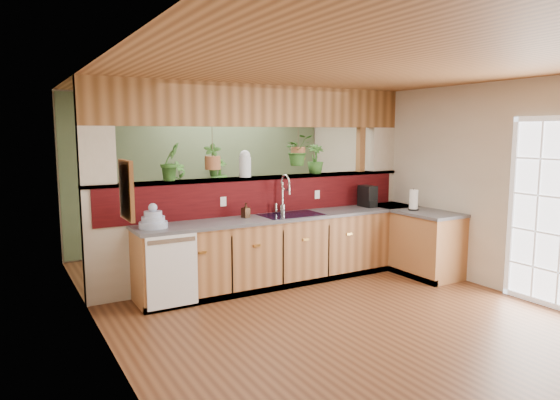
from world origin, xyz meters
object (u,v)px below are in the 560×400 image
faucet (284,192)px  coffee_maker (368,197)px  glass_jar (245,164)px  shelving_console (203,221)px  soap_dispenser (246,210)px  dish_stack (153,220)px  paper_towel (414,200)px

faucet → coffee_maker: 1.37m
faucet → glass_jar: size_ratio=1.48×
coffee_maker → shelving_console: coffee_maker is taller
shelving_console → faucet: bearing=-70.7°
soap_dispenser → shelving_console: 2.25m
faucet → dish_stack: bearing=-175.2°
faucet → glass_jar: (-0.46, 0.22, 0.39)m
coffee_maker → glass_jar: bearing=170.4°
coffee_maker → shelving_console: bearing=127.8°
soap_dispenser → shelving_console: (0.27, 2.18, -0.49)m
dish_stack → shelving_console: bearing=56.9°
faucet → glass_jar: 0.64m
faucet → shelving_console: bearing=98.8°
dish_stack → coffee_maker: coffee_maker is taller
paper_towel → faucet: bearing=158.3°
paper_towel → shelving_console: paper_towel is taller
coffee_maker → paper_towel: (0.34, -0.57, -0.00)m
glass_jar → paper_towel: bearing=-22.6°
faucet → paper_towel: (1.70, -0.68, -0.14)m
dish_stack → glass_jar: (1.35, 0.38, 0.58)m
coffee_maker → paper_towel: coffee_maker is taller
dish_stack → soap_dispenser: bearing=4.6°
paper_towel → shelving_console: bearing=125.9°
soap_dispenser → paper_towel: 2.38m
faucet → shelving_console: size_ratio=0.32×
faucet → paper_towel: size_ratio=1.72×
paper_towel → glass_jar: glass_jar is taller
dish_stack → coffee_maker: bearing=0.8°
soap_dispenser → paper_towel: paper_towel is taller
dish_stack → paper_towel: paper_towel is taller
shelving_console → dish_stack: bearing=-112.6°
faucet → soap_dispenser: 0.63m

